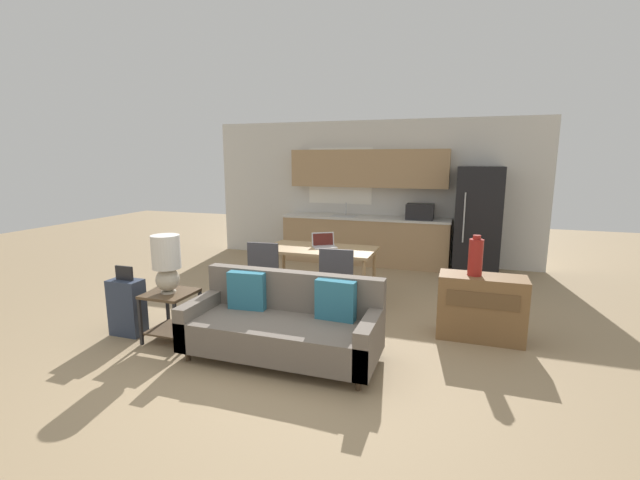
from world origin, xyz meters
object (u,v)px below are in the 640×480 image
Objects in this scene: refrigerator at (477,221)px; dining_chair_near_right at (338,283)px; credenza at (481,307)px; table_lamp at (167,261)px; vase at (476,257)px; suitcase at (127,307)px; dining_chair_near_left at (266,274)px; dining_table at (320,253)px; couch at (284,325)px; laptop at (324,244)px; side_table at (171,308)px.

refrigerator is 1.95× the size of dining_chair_near_right.
table_lamp is at bearing -160.63° from credenza.
suitcase is at bearing -162.71° from vase.
dining_chair_near_right is 1.00× the size of dining_chair_near_left.
suitcase is at bearing -177.83° from table_lamp.
dining_table is 2.15m from vase.
couch is 1.91m from suitcase.
laptop reaches higher than couch.
dining_chair_near_right is at bearing -176.10° from vase.
laptop is (-0.19, 1.88, 0.47)m from couch.
dining_chair_near_right is 2.35× the size of laptop.
side_table is at bearing -160.84° from credenza.
table_lamp is at bearing 27.00° from dining_chair_near_right.
credenza is at bearing -18.25° from dining_table.
refrigerator is at bearing 51.88° from table_lamp.
dining_chair_near_left is (-2.59, -0.03, 0.16)m from credenza.
vase is (3.14, 1.13, 0.03)m from table_lamp.
dining_chair_near_right is (0.27, 0.98, 0.19)m from couch.
dining_chair_near_left reaches higher than suitcase.
refrigerator is 3.40× the size of side_table.
dining_chair_near_left is (-0.48, -0.72, -0.17)m from dining_table.
couch is at bearing 68.91° from dining_chair_near_right.
side_table is 1.27m from dining_chair_near_left.
dining_table is at bearing -132.77° from refrigerator.
vase is at bearing 178.45° from dining_chair_near_right.
credenza is (0.01, -2.98, -0.57)m from refrigerator.
dining_table is 2.16m from side_table.
dining_chair_near_right is (1.61, 1.01, 0.15)m from side_table.
dining_chair_near_left is 1.00m from laptop.
couch is (0.22, -1.79, -0.35)m from dining_table.
dining_chair_near_left is at bearing -179.42° from credenza.
table_lamp reaches higher than side_table.
credenza reaches higher than side_table.
laptop reaches higher than credenza.
side_table is 0.59× the size of credenza.
dining_chair_near_right is at bearing 74.36° from couch.
credenza is at bearing 29.95° from couch.
dining_chair_near_left is at bearing -123.63° from dining_table.
credenza is 3.97m from suitcase.
dining_chair_near_left reaches higher than laptop.
table_lamp is at bearing -103.83° from side_table.
dining_table is 1.83m from couch.
vase is 0.56× the size of suitcase.
vase is 1.10× the size of laptop.
refrigerator reaches higher than vase.
refrigerator is at bearing 47.23° from dining_table.
suitcase is (-1.68, -1.85, -0.36)m from dining_table.
side_table is 3.42m from credenza.
table_lamp is 0.67× the size of dining_chair_near_left.
dining_table is 2.53m from suitcase.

